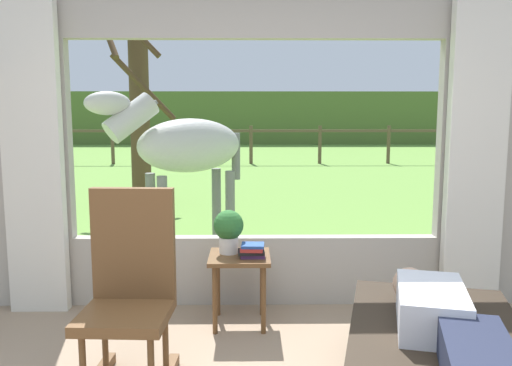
{
  "coord_description": "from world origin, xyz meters",
  "views": [
    {
      "loc": [
        -0.05,
        -1.89,
        1.56
      ],
      "look_at": [
        0.0,
        1.8,
        1.05
      ],
      "focal_mm": 37.04,
      "sensor_mm": 36.0,
      "label": 1
    }
  ],
  "objects_px": {
    "reclining_person": "(445,324)",
    "potted_plant": "(229,229)",
    "rocking_chair": "(130,291)",
    "book_stack": "(252,251)",
    "horse": "(183,147)",
    "side_table": "(240,268)",
    "pasture_tree": "(139,115)"
  },
  "relations": [
    {
      "from": "horse",
      "to": "side_table",
      "type": "bearing_deg",
      "value": 163.99
    },
    {
      "from": "reclining_person",
      "to": "horse",
      "type": "bearing_deg",
      "value": 130.6
    },
    {
      "from": "book_stack",
      "to": "pasture_tree",
      "type": "bearing_deg",
      "value": 109.92
    },
    {
      "from": "side_table",
      "to": "book_stack",
      "type": "bearing_deg",
      "value": -33.16
    },
    {
      "from": "reclining_person",
      "to": "potted_plant",
      "type": "xyz_separation_m",
      "value": [
        -1.11,
        1.32,
        0.18
      ]
    },
    {
      "from": "potted_plant",
      "to": "book_stack",
      "type": "xyz_separation_m",
      "value": [
        0.17,
        -0.12,
        -0.13
      ]
    },
    {
      "from": "potted_plant",
      "to": "rocking_chair",
      "type": "bearing_deg",
      "value": -120.64
    },
    {
      "from": "reclining_person",
      "to": "pasture_tree",
      "type": "height_order",
      "value": "pasture_tree"
    },
    {
      "from": "rocking_chair",
      "to": "horse",
      "type": "xyz_separation_m",
      "value": [
        -0.05,
        2.98,
        0.61
      ]
    },
    {
      "from": "rocking_chair",
      "to": "book_stack",
      "type": "bearing_deg",
      "value": 50.59
    },
    {
      "from": "side_table",
      "to": "book_stack",
      "type": "relative_size",
      "value": 2.69
    },
    {
      "from": "reclining_person",
      "to": "book_stack",
      "type": "distance_m",
      "value": 1.52
    },
    {
      "from": "rocking_chair",
      "to": "potted_plant",
      "type": "xyz_separation_m",
      "value": [
        0.53,
        0.89,
        0.16
      ]
    },
    {
      "from": "pasture_tree",
      "to": "rocking_chair",
      "type": "bearing_deg",
      "value": -79.0
    },
    {
      "from": "potted_plant",
      "to": "book_stack",
      "type": "distance_m",
      "value": 0.25
    },
    {
      "from": "reclining_person",
      "to": "side_table",
      "type": "xyz_separation_m",
      "value": [
        -1.03,
        1.26,
        -0.1
      ]
    },
    {
      "from": "rocking_chair",
      "to": "side_table",
      "type": "relative_size",
      "value": 2.15
    },
    {
      "from": "potted_plant",
      "to": "horse",
      "type": "relative_size",
      "value": 0.18
    },
    {
      "from": "book_stack",
      "to": "horse",
      "type": "distance_m",
      "value": 2.41
    },
    {
      "from": "potted_plant",
      "to": "horse",
      "type": "xyz_separation_m",
      "value": [
        -0.58,
        2.09,
        0.45
      ]
    },
    {
      "from": "rocking_chair",
      "to": "pasture_tree",
      "type": "bearing_deg",
      "value": 103.78
    },
    {
      "from": "rocking_chair",
      "to": "book_stack",
      "type": "xyz_separation_m",
      "value": [
        0.7,
        0.77,
        0.02
      ]
    },
    {
      "from": "potted_plant",
      "to": "horse",
      "type": "bearing_deg",
      "value": 105.5
    },
    {
      "from": "horse",
      "to": "potted_plant",
      "type": "bearing_deg",
      "value": 162.44
    },
    {
      "from": "side_table",
      "to": "horse",
      "type": "height_order",
      "value": "horse"
    },
    {
      "from": "side_table",
      "to": "horse",
      "type": "distance_m",
      "value": 2.37
    },
    {
      "from": "book_stack",
      "to": "pasture_tree",
      "type": "relative_size",
      "value": 0.06
    },
    {
      "from": "rocking_chair",
      "to": "pasture_tree",
      "type": "relative_size",
      "value": 0.33
    },
    {
      "from": "rocking_chair",
      "to": "book_stack",
      "type": "relative_size",
      "value": 5.79
    },
    {
      "from": "reclining_person",
      "to": "potted_plant",
      "type": "distance_m",
      "value": 1.73
    },
    {
      "from": "reclining_person",
      "to": "side_table",
      "type": "height_order",
      "value": "reclining_person"
    },
    {
      "from": "reclining_person",
      "to": "potted_plant",
      "type": "bearing_deg",
      "value": 144.36
    }
  ]
}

